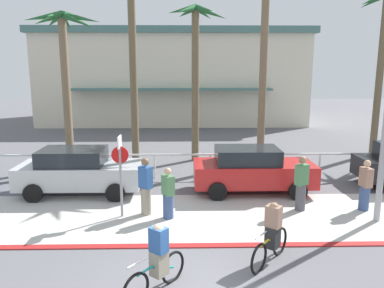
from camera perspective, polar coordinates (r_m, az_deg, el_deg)
The scene contains 19 objects.
ground_plane at distance 17.54m, azimuth -1.43°, elevation -3.69°, with size 80.00×80.00×0.00m, color #5B5B60.
sidewalk_strip at distance 12.03m, azimuth -1.51°, elevation -10.83°, with size 44.00×4.00×0.02m, color beige.
curb_paint at distance 10.20m, azimuth -1.56°, elevation -15.06°, with size 44.00×0.24×0.03m, color maroon.
building_backdrop at distance 33.96m, azimuth -2.77°, elevation 10.12°, with size 21.86×11.44×7.61m.
rail_fence at distance 15.88m, azimuth -1.46°, elevation -2.17°, with size 20.99×0.08×1.04m.
stop_sign_bike_lane at distance 11.69m, azimuth -10.73°, elevation -3.08°, with size 0.52×0.56×2.56m.
palm_tree_2 at distance 18.06m, azimuth -18.70°, elevation 13.24°, with size 3.37×3.23×7.00m.
palm_tree_3 at distance 18.87m, azimuth -9.06°, elevation 18.55°, with size 2.96×3.03×10.05m.
palm_tree_4 at distance 18.62m, azimuth 0.55°, elevation 14.01°, with size 2.84×3.03×7.49m.
palm_tree_5 at distance 18.75m, azimuth 10.84°, elevation 18.73°, with size 2.76×3.43×9.39m.
palm_tree_6 at distance 22.21m, azimuth 26.82°, elevation 13.70°, with size 2.83×3.11×8.34m.
car_silver_1 at distance 14.44m, azimuth -16.66°, elevation -3.90°, with size 4.40×2.02×1.69m.
car_red_2 at distance 14.20m, azimuth 9.00°, elevation -3.81°, with size 4.40×2.02×1.69m.
cyclist_teal_0 at distance 8.12m, azimuth -5.23°, elevation -17.04°, with size 1.20×1.45×1.50m.
cyclist_yellow_1 at distance 9.39m, azimuth 11.94°, elevation -13.16°, with size 1.19×1.45×1.50m.
pedestrian_0 at distance 11.66m, azimuth -3.62°, elevation -7.75°, with size 0.44×0.48×1.61m.
pedestrian_1 at distance 13.48m, azimuth 24.61°, elevation -5.97°, with size 0.36×0.43×1.68m.
pedestrian_2 at distance 11.98m, azimuth -6.97°, elevation -6.65°, with size 0.47×0.46×1.84m.
pedestrian_3 at distance 12.73m, azimuth 16.11°, elevation -6.01°, with size 0.48×0.44×1.81m.
Camera 1 is at (0.07, -6.93, 4.55)m, focal length 35.44 mm.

